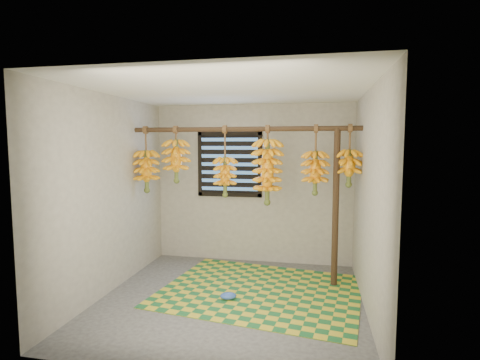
% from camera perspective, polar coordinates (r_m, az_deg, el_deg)
% --- Properties ---
extents(floor, '(3.00, 3.00, 0.01)m').
position_cam_1_polar(floor, '(4.58, -1.43, -17.81)').
color(floor, '#444444').
rests_on(floor, ground).
extents(ceiling, '(3.00, 3.00, 0.01)m').
position_cam_1_polar(ceiling, '(4.25, -1.51, 13.60)').
color(ceiling, silver).
rests_on(ceiling, wall_back).
extents(wall_back, '(3.00, 0.01, 2.40)m').
position_cam_1_polar(wall_back, '(5.72, 1.89, -0.61)').
color(wall_back, gray).
rests_on(wall_back, floor).
extents(wall_left, '(0.01, 3.00, 2.40)m').
position_cam_1_polar(wall_left, '(4.81, -19.24, -2.05)').
color(wall_left, gray).
rests_on(wall_left, floor).
extents(wall_right, '(0.01, 3.00, 2.40)m').
position_cam_1_polar(wall_right, '(4.18, 19.10, -3.13)').
color(wall_right, gray).
rests_on(wall_right, floor).
extents(window, '(1.00, 0.04, 1.00)m').
position_cam_1_polar(window, '(5.73, -1.60, 2.41)').
color(window, black).
rests_on(window, wall_back).
extents(hanging_pole, '(3.00, 0.06, 0.06)m').
position_cam_1_polar(hanging_pole, '(4.90, 0.35, 7.76)').
color(hanging_pole, '#3D2B19').
rests_on(hanging_pole, wall_left).
extents(support_post, '(0.08, 0.08, 2.00)m').
position_cam_1_polar(support_post, '(4.87, 14.36, -4.20)').
color(support_post, '#3D2B19').
rests_on(support_post, floor).
extents(woven_mat, '(2.60, 2.20, 0.01)m').
position_cam_1_polar(woven_mat, '(4.82, 3.12, -16.47)').
color(woven_mat, '#1C602E').
rests_on(woven_mat, floor).
extents(plastic_bag, '(0.22, 0.19, 0.08)m').
position_cam_1_polar(plastic_bag, '(4.55, -1.81, -17.23)').
color(plastic_bag, '#2F55B1').
rests_on(plastic_bag, woven_mat).
extents(banana_bunch_a, '(0.34, 0.34, 0.90)m').
position_cam_1_polar(banana_bunch_a, '(5.33, -14.05, 1.34)').
color(banana_bunch_a, brown).
rests_on(banana_bunch_a, hanging_pole).
extents(banana_bunch_b, '(0.35, 0.35, 0.76)m').
position_cam_1_polar(banana_bunch_b, '(5.15, -9.69, 2.90)').
color(banana_bunch_b, brown).
rests_on(banana_bunch_b, hanging_pole).
extents(banana_bunch_c, '(0.30, 0.30, 0.94)m').
position_cam_1_polar(banana_bunch_c, '(4.96, -2.29, 0.54)').
color(banana_bunch_c, brown).
rests_on(banana_bunch_c, hanging_pole).
extents(banana_bunch_d, '(0.37, 0.37, 1.02)m').
position_cam_1_polar(banana_bunch_d, '(4.85, 4.19, 1.25)').
color(banana_bunch_d, brown).
rests_on(banana_bunch_d, hanging_pole).
extents(banana_bunch_e, '(0.33, 0.33, 0.88)m').
position_cam_1_polar(banana_bunch_e, '(4.81, 11.39, 1.12)').
color(banana_bunch_e, brown).
rests_on(banana_bunch_e, hanging_pole).
extents(banana_bunch_f, '(0.31, 0.31, 0.77)m').
position_cam_1_polar(banana_bunch_f, '(4.83, 16.29, 1.82)').
color(banana_bunch_f, brown).
rests_on(banana_bunch_f, hanging_pole).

